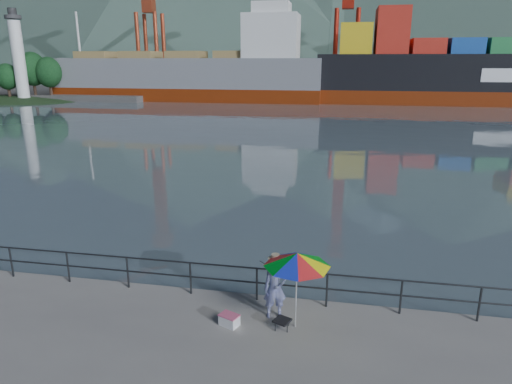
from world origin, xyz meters
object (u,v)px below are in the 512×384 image
fisherman (275,288)px  cooler_bag (229,320)px  beach_umbrella (297,260)px  bulk_carrier (196,75)px

fisherman → cooler_bag: fisherman is taller
cooler_bag → beach_umbrella: bearing=31.8°
cooler_bag → bulk_carrier: size_ratio=0.01×
fisherman → bulk_carrier: 72.55m
beach_umbrella → cooler_bag: bearing=-171.3°
bulk_carrier → fisherman: bearing=-70.5°
cooler_bag → bulk_carrier: bulk_carrier is taller
fisherman → beach_umbrella: 1.28m
beach_umbrella → bulk_carrier: bulk_carrier is taller
fisherman → beach_umbrella: beach_umbrella is taller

